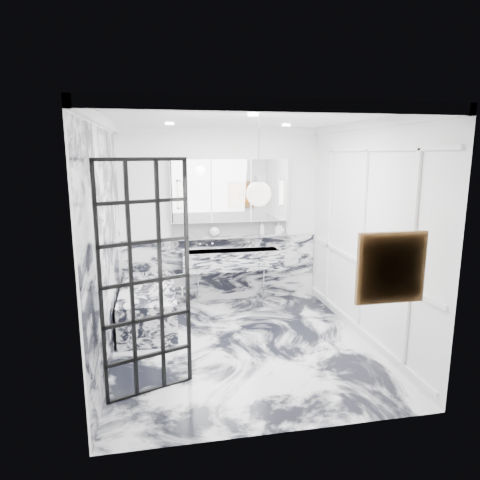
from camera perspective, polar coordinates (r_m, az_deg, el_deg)
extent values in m
plane|color=silver|center=(5.63, 0.25, -13.74)|extent=(3.60, 3.60, 0.00)
plane|color=white|center=(5.11, 0.28, 15.99)|extent=(3.60, 3.60, 0.00)
plane|color=white|center=(6.94, -2.59, 3.19)|extent=(3.60, 0.00, 3.60)
plane|color=white|center=(3.49, 5.97, -5.18)|extent=(3.60, 0.00, 3.60)
plane|color=white|center=(5.13, -17.54, -0.27)|extent=(0.00, 3.60, 3.60)
plane|color=white|center=(5.71, 16.22, 0.95)|extent=(0.00, 3.60, 3.60)
cube|color=silver|center=(7.09, -2.50, -3.85)|extent=(3.18, 0.05, 1.05)
cube|color=silver|center=(5.14, -17.34, -0.92)|extent=(0.02, 3.56, 2.68)
cube|color=white|center=(5.72, 15.99, -0.04)|extent=(0.03, 3.40, 2.30)
imported|color=#8C5919|center=(7.01, 2.96, 1.58)|extent=(0.10, 0.10, 0.21)
imported|color=#4C4C51|center=(7.08, 5.13, 1.57)|extent=(0.11, 0.11, 0.19)
imported|color=silver|center=(7.10, 5.49, 1.40)|extent=(0.15, 0.15, 0.15)
sphere|color=white|center=(6.87, -3.44, 1.12)|extent=(0.16, 0.16, 0.16)
cylinder|color=#8C5919|center=(7.03, 3.10, 1.14)|extent=(0.04, 0.04, 0.10)
cylinder|color=silver|center=(5.57, -10.45, -7.45)|extent=(0.08, 0.08, 0.12)
cube|color=#C06413|center=(3.90, 19.51, -3.51)|extent=(0.53, 0.05, 0.53)
sphere|color=white|center=(3.99, 2.48, 6.17)|extent=(0.23, 0.23, 0.23)
cube|color=silver|center=(6.86, -1.01, -2.61)|extent=(1.60, 0.45, 0.30)
cube|color=silver|center=(6.94, -1.25, 0.43)|extent=(1.90, 0.14, 0.04)
cube|color=white|center=(6.98, -1.34, 1.62)|extent=(1.90, 0.03, 0.23)
cube|color=white|center=(6.84, -1.28, 6.62)|extent=(1.90, 0.16, 1.00)
cylinder|color=white|center=(6.66, -8.15, 6.03)|extent=(0.07, 0.07, 0.40)
cylinder|color=white|center=(6.94, 5.58, 6.30)|extent=(0.07, 0.07, 0.40)
cube|color=silver|center=(6.27, -12.09, -8.60)|extent=(0.75, 1.65, 0.55)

